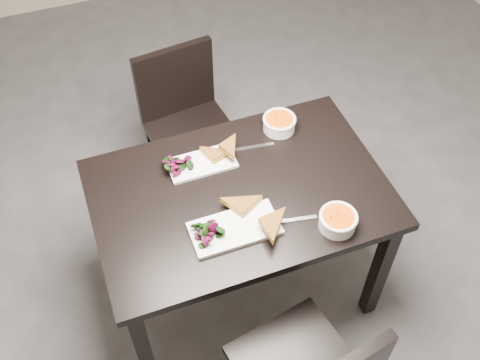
% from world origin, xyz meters
% --- Properties ---
extents(ground, '(5.00, 5.00, 0.00)m').
position_xyz_m(ground, '(0.00, 0.00, 0.00)').
color(ground, '#47474C').
rests_on(ground, ground).
extents(table, '(1.20, 0.80, 0.75)m').
position_xyz_m(table, '(-0.17, -0.35, 0.65)').
color(table, black).
rests_on(table, ground).
extents(chair_far, '(0.47, 0.47, 0.85)m').
position_xyz_m(chair_far, '(-0.19, 0.42, 0.48)').
color(chair_far, black).
rests_on(chair_far, ground).
extents(plate_near, '(0.34, 0.17, 0.02)m').
position_xyz_m(plate_near, '(-0.26, -0.52, 0.76)').
color(plate_near, white).
rests_on(plate_near, table).
extents(sandwich_near, '(0.21, 0.20, 0.06)m').
position_xyz_m(sandwich_near, '(-0.19, -0.50, 0.80)').
color(sandwich_near, '#92631E').
rests_on(sandwich_near, plate_near).
extents(salad_near, '(0.11, 0.10, 0.05)m').
position_xyz_m(salad_near, '(-0.36, -0.52, 0.79)').
color(salad_near, black).
rests_on(salad_near, plate_near).
extents(soup_bowl_near, '(0.15, 0.15, 0.07)m').
position_xyz_m(soup_bowl_near, '(0.12, -0.64, 0.79)').
color(soup_bowl_near, white).
rests_on(soup_bowl_near, table).
extents(cutlery_near, '(0.18, 0.05, 0.00)m').
position_xyz_m(cutlery_near, '(-0.02, -0.56, 0.75)').
color(cutlery_near, silver).
rests_on(cutlery_near, table).
extents(plate_far, '(0.28, 0.14, 0.01)m').
position_xyz_m(plate_far, '(-0.27, -0.15, 0.76)').
color(plate_far, white).
rests_on(plate_far, table).
extents(sandwich_far, '(0.17, 0.15, 0.05)m').
position_xyz_m(sandwich_far, '(-0.21, -0.17, 0.79)').
color(sandwich_far, '#92631E').
rests_on(sandwich_far, plate_far).
extents(salad_far, '(0.09, 0.08, 0.04)m').
position_xyz_m(salad_far, '(-0.37, -0.15, 0.78)').
color(salad_far, black).
rests_on(salad_far, plate_far).
extents(soup_bowl_far, '(0.15, 0.15, 0.07)m').
position_xyz_m(soup_bowl_far, '(0.12, -0.07, 0.79)').
color(soup_bowl_far, white).
rests_on(soup_bowl_far, table).
extents(cutlery_far, '(0.18, 0.04, 0.00)m').
position_xyz_m(cutlery_far, '(-0.03, -0.13, 0.75)').
color(cutlery_far, silver).
rests_on(cutlery_far, table).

